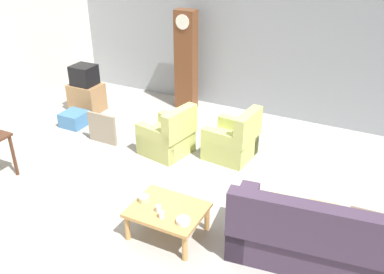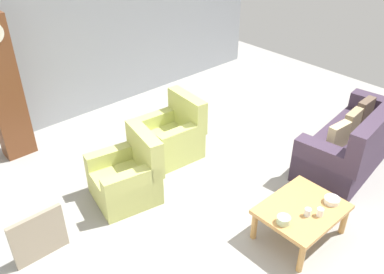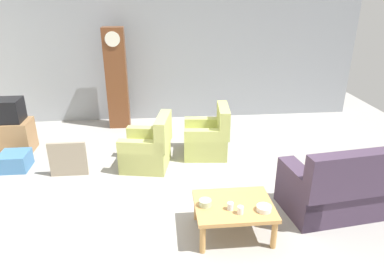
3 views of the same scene
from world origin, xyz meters
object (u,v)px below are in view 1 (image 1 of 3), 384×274
object	(u,v)px
storage_box_blue	(74,119)
armchair_olive_near	(168,138)
grandfather_clock	(186,61)
couch_floral	(317,239)
bowl_shallow_green	(144,199)
framed_picture_leaning	(102,128)
tv_stand_cabinet	(87,97)
bowl_white_stacked	(183,221)
tv_crt	(84,75)
armchair_olive_far	(233,142)
cup_blue_rimmed	(158,209)
coffee_table_wood	(167,212)
cup_white_porcelain	(162,215)

from	to	relation	value
storage_box_blue	armchair_olive_near	bearing A→B (deg)	-2.88
armchair_olive_near	grandfather_clock	bearing A→B (deg)	108.60
couch_floral	bowl_shallow_green	bearing A→B (deg)	-170.72
armchair_olive_near	framed_picture_leaning	bearing A→B (deg)	-170.74
tv_stand_cabinet	framed_picture_leaning	distance (m)	1.62
bowl_white_stacked	bowl_shallow_green	bearing A→B (deg)	166.11
tv_crt	couch_floral	bearing A→B (deg)	-23.76
framed_picture_leaning	tv_crt	bearing A→B (deg)	139.11
couch_floral	tv_crt	xyz separation A→B (m)	(-5.47, 2.41, 0.46)
tv_crt	grandfather_clock	bearing A→B (deg)	31.51
armchair_olive_far	grandfather_clock	bearing A→B (deg)	137.52
tv_stand_cabinet	cup_blue_rimmed	world-z (taller)	tv_stand_cabinet
armchair_olive_near	cup_blue_rimmed	world-z (taller)	armchair_olive_near
armchair_olive_near	coffee_table_wood	world-z (taller)	armchair_olive_near
storage_box_blue	cup_blue_rimmed	bearing A→B (deg)	-33.12
grandfather_clock	tv_stand_cabinet	size ratio (longest dim) A/B	3.14
tv_stand_cabinet	armchair_olive_far	bearing A→B (deg)	-7.38
cup_white_porcelain	bowl_shallow_green	world-z (taller)	cup_white_porcelain
bowl_shallow_green	coffee_table_wood	bearing A→B (deg)	0.17
tv_stand_cabinet	bowl_shallow_green	size ratio (longest dim) A/B	4.51
coffee_table_wood	armchair_olive_far	bearing A→B (deg)	90.07
tv_stand_cabinet	tv_crt	xyz separation A→B (m)	(0.00, 0.00, 0.51)
tv_stand_cabinet	bowl_white_stacked	size ratio (longest dim) A/B	3.86
bowl_shallow_green	tv_crt	bearing A→B (deg)	139.55
grandfather_clock	cup_white_porcelain	size ratio (longest dim) A/B	22.15
couch_floral	tv_crt	world-z (taller)	couch_floral
bowl_shallow_green	bowl_white_stacked	bearing A→B (deg)	-13.89
cup_blue_rimmed	tv_crt	bearing A→B (deg)	140.87
coffee_table_wood	bowl_white_stacked	xyz separation A→B (m)	(0.32, -0.17, 0.09)
couch_floral	storage_box_blue	size ratio (longest dim) A/B	4.74
bowl_white_stacked	bowl_shallow_green	size ratio (longest dim) A/B	1.17
couch_floral	bowl_shallow_green	world-z (taller)	couch_floral
tv_stand_cabinet	couch_floral	bearing A→B (deg)	-23.76
grandfather_clock	cup_white_porcelain	xyz separation A→B (m)	(1.79, -4.11, -0.60)
storage_box_blue	bowl_white_stacked	world-z (taller)	bowl_white_stacked
cup_blue_rimmed	framed_picture_leaning	bearing A→B (deg)	141.84
coffee_table_wood	bowl_shallow_green	size ratio (longest dim) A/B	6.36
cup_white_porcelain	storage_box_blue	bearing A→B (deg)	146.57
tv_stand_cabinet	cup_white_porcelain	distance (m)	4.70
tv_crt	storage_box_blue	size ratio (longest dim) A/B	1.04
grandfather_clock	couch_floral	bearing A→B (deg)	-44.42
armchair_olive_far	tv_crt	bearing A→B (deg)	172.62
coffee_table_wood	framed_picture_leaning	distance (m)	2.93
armchair_olive_far	grandfather_clock	world-z (taller)	grandfather_clock
tv_crt	framed_picture_leaning	xyz separation A→B (m)	(1.23, -1.06, -0.52)
armchair_olive_near	bowl_shallow_green	xyz separation A→B (m)	(0.73, -1.92, 0.16)
cup_white_porcelain	grandfather_clock	bearing A→B (deg)	113.51
armchair_olive_near	coffee_table_wood	bearing A→B (deg)	-60.53
framed_picture_leaning	cup_white_porcelain	bearing A→B (deg)	-38.34
tv_stand_cabinet	grandfather_clock	bearing A→B (deg)	31.51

